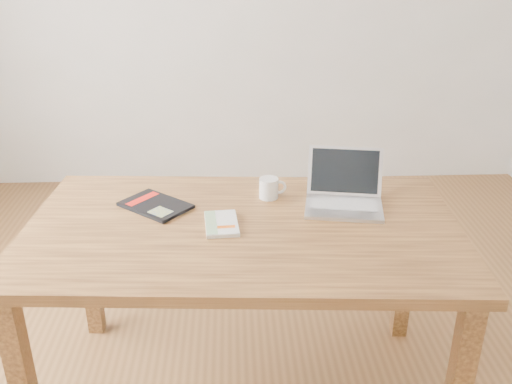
{
  "coord_description": "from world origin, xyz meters",
  "views": [
    {
      "loc": [
        -0.11,
        -1.94,
        1.69
      ],
      "look_at": [
        -0.03,
        -0.11,
        0.85
      ],
      "focal_mm": 40.0,
      "sensor_mm": 36.0,
      "label": 1
    }
  ],
  "objects_px": {
    "white_guidebook": "(221,224)",
    "coffee_mug": "(269,188)",
    "black_guidebook": "(155,205)",
    "laptop": "(344,194)",
    "desk": "(243,247)"
  },
  "relations": [
    {
      "from": "desk",
      "to": "black_guidebook",
      "type": "height_order",
      "value": "black_guidebook"
    },
    {
      "from": "black_guidebook",
      "to": "desk",
      "type": "bearing_deg",
      "value": -76.92
    },
    {
      "from": "desk",
      "to": "black_guidebook",
      "type": "distance_m",
      "value": 0.37
    },
    {
      "from": "laptop",
      "to": "white_guidebook",
      "type": "bearing_deg",
      "value": -151.7
    },
    {
      "from": "white_guidebook",
      "to": "laptop",
      "type": "distance_m",
      "value": 0.49
    },
    {
      "from": "desk",
      "to": "white_guidebook",
      "type": "xyz_separation_m",
      "value": [
        -0.07,
        0.0,
        0.1
      ]
    },
    {
      "from": "white_guidebook",
      "to": "coffee_mug",
      "type": "xyz_separation_m",
      "value": [
        0.18,
        0.23,
        0.03
      ]
    },
    {
      "from": "desk",
      "to": "laptop",
      "type": "distance_m",
      "value": 0.44
    },
    {
      "from": "black_guidebook",
      "to": "laptop",
      "type": "relative_size",
      "value": 0.92
    },
    {
      "from": "desk",
      "to": "laptop",
      "type": "relative_size",
      "value": 4.87
    },
    {
      "from": "desk",
      "to": "coffee_mug",
      "type": "relative_size",
      "value": 14.75
    },
    {
      "from": "desk",
      "to": "coffee_mug",
      "type": "height_order",
      "value": "coffee_mug"
    },
    {
      "from": "white_guidebook",
      "to": "black_guidebook",
      "type": "relative_size",
      "value": 0.65
    },
    {
      "from": "desk",
      "to": "laptop",
      "type": "height_order",
      "value": "laptop"
    },
    {
      "from": "desk",
      "to": "black_guidebook",
      "type": "relative_size",
      "value": 5.31
    }
  ]
}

